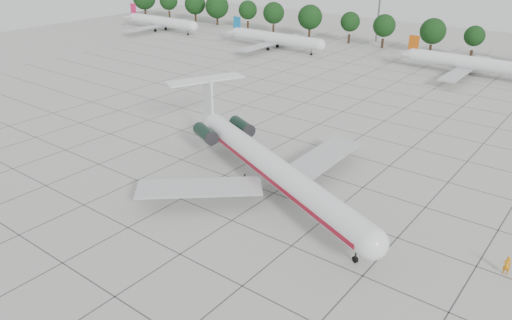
{
  "coord_description": "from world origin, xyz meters",
  "views": [
    {
      "loc": [
        31.12,
        -43.93,
        29.42
      ],
      "look_at": [
        -3.04,
        0.36,
        3.5
      ],
      "focal_mm": 35.0,
      "sensor_mm": 36.0,
      "label": 1
    }
  ],
  "objects_px": {
    "ground_crew": "(507,265)",
    "bg_airliner_b": "(275,39)",
    "bg_airliner_c": "(471,63)",
    "bg_airliner_a": "(162,22)",
    "main_airliner": "(265,162)"
  },
  "relations": [
    {
      "from": "ground_crew",
      "to": "bg_airliner_a",
      "type": "xyz_separation_m",
      "value": [
        -117.25,
        64.91,
        1.94
      ]
    },
    {
      "from": "main_airliner",
      "to": "bg_airliner_a",
      "type": "xyz_separation_m",
      "value": [
        -88.98,
        64.76,
        -0.51
      ]
    },
    {
      "from": "bg_airliner_a",
      "to": "bg_airliner_c",
      "type": "height_order",
      "value": "same"
    },
    {
      "from": "bg_airliner_a",
      "to": "bg_airliner_b",
      "type": "height_order",
      "value": "same"
    },
    {
      "from": "ground_crew",
      "to": "bg_airliner_c",
      "type": "xyz_separation_m",
      "value": [
        -23.74,
        69.12,
        1.94
      ]
    },
    {
      "from": "bg_airliner_a",
      "to": "main_airliner",
      "type": "bearing_deg",
      "value": -36.05
    },
    {
      "from": "ground_crew",
      "to": "bg_airliner_b",
      "type": "height_order",
      "value": "bg_airliner_b"
    },
    {
      "from": "bg_airliner_c",
      "to": "main_airliner",
      "type": "bearing_deg",
      "value": -93.76
    },
    {
      "from": "bg_airliner_b",
      "to": "bg_airliner_c",
      "type": "xyz_separation_m",
      "value": [
        49.6,
        3.92,
        0.0
      ]
    },
    {
      "from": "ground_crew",
      "to": "bg_airliner_c",
      "type": "bearing_deg",
      "value": -94.49
    },
    {
      "from": "bg_airliner_a",
      "to": "bg_airliner_b",
      "type": "relative_size",
      "value": 1.0
    },
    {
      "from": "bg_airliner_b",
      "to": "bg_airliner_c",
      "type": "distance_m",
      "value": 49.76
    },
    {
      "from": "main_airliner",
      "to": "bg_airliner_b",
      "type": "distance_m",
      "value": 79.14
    },
    {
      "from": "main_airliner",
      "to": "bg_airliner_c",
      "type": "distance_m",
      "value": 69.13
    },
    {
      "from": "ground_crew",
      "to": "bg_airliner_b",
      "type": "distance_m",
      "value": 98.15
    }
  ]
}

